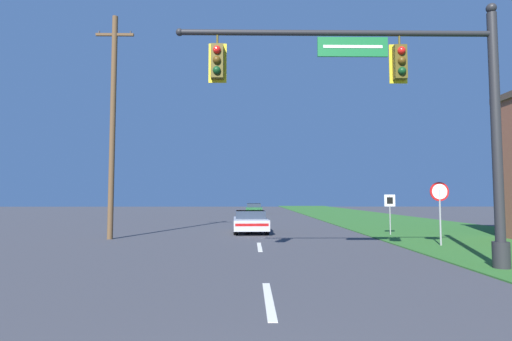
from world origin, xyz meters
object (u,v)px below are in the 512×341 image
signal_mast (416,106)px  car_ahead (250,221)px  route_sign_post (390,205)px  utility_pole_near (113,122)px  far_car (254,209)px  stop_sign (440,199)px

signal_mast → car_ahead: size_ratio=2.11×
car_ahead → route_sign_post: route_sign_post is taller
signal_mast → utility_pole_near: 13.65m
signal_mast → far_car: 36.48m
signal_mast → car_ahead: 12.82m
far_car → stop_sign: (7.14, -30.99, 1.26)m
stop_sign → route_sign_post: (-0.41, 4.53, -0.34)m
car_ahead → stop_sign: stop_sign is taller
route_sign_post → signal_mast: bearing=-105.0°
route_sign_post → utility_pole_near: size_ratio=0.19×
stop_sign → car_ahead: bearing=140.1°
signal_mast → route_sign_post: size_ratio=4.45×
stop_sign → route_sign_post: bearing=95.2°
utility_pole_near → car_ahead: bearing=27.7°
utility_pole_near → stop_sign: bearing=-11.6°
far_car → stop_sign: 31.83m
car_ahead → stop_sign: size_ratio=1.71×
signal_mast → far_car: signal_mast is taller
car_ahead → route_sign_post: (7.13, -1.77, 0.92)m
car_ahead → signal_mast: bearing=-68.1°
stop_sign → route_sign_post: size_ratio=1.23×
signal_mast → car_ahead: signal_mast is taller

